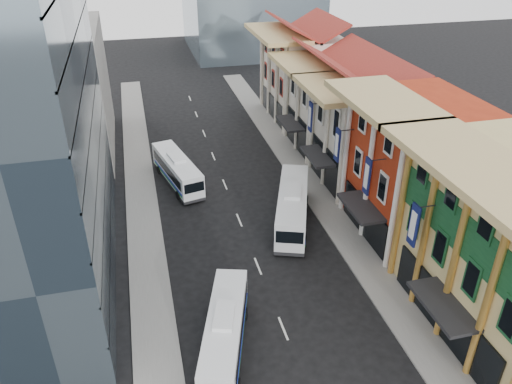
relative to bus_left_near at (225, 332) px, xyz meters
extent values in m
cube|color=slate|center=(12.63, 14.84, -1.45)|extent=(3.00, 90.00, 0.15)
cube|color=slate|center=(-4.37, 14.84, -1.45)|extent=(3.00, 90.00, 0.15)
cube|color=#A82D13|center=(18.13, 9.84, 4.47)|extent=(8.00, 10.00, 12.00)
cube|color=beige|center=(18.13, 19.34, 3.47)|extent=(8.00, 9.00, 10.00)
cube|color=beige|center=(18.13, 28.34, 3.47)|extent=(8.00, 9.00, 10.00)
cube|color=beige|center=(18.13, 38.84, 3.97)|extent=(8.00, 12.00, 11.00)
cube|color=gray|center=(-11.87, 34.84, 5.47)|extent=(10.00, 18.00, 14.00)
camera|label=1|loc=(-3.66, -22.83, 23.15)|focal=35.00mm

